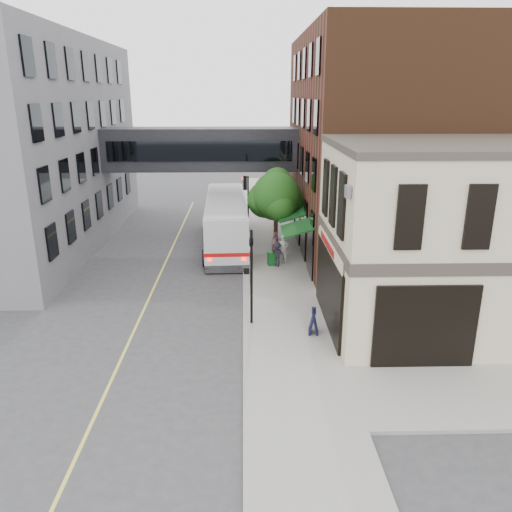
{
  "coord_description": "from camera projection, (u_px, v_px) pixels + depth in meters",
  "views": [
    {
      "loc": [
        0.08,
        -19.2,
        10.35
      ],
      "look_at": [
        0.62,
        2.53,
        3.26
      ],
      "focal_mm": 35.0,
      "sensor_mm": 36.0,
      "label": 1
    }
  ],
  "objects": [
    {
      "name": "sandwich_board",
      "position": [
        314.0,
        321.0,
        22.16
      ],
      "size": [
        0.49,
        0.69,
        1.14
      ],
      "primitive_type": "cube",
      "rotation": [
        0.0,
        0.0,
        -0.13
      ],
      "color": "black",
      "rests_on": "sidewalk_main"
    },
    {
      "name": "street_sign_pole",
      "position": [
        250.0,
        254.0,
        27.52
      ],
      "size": [
        0.08,
        0.75,
        3.0
      ],
      "color": "gray",
      "rests_on": "sidewalk_main"
    },
    {
      "name": "sidewalk_main",
      "position": [
        272.0,
        248.0,
        34.79
      ],
      "size": [
        4.0,
        60.0,
        0.15
      ],
      "primitive_type": "cube",
      "color": "gray",
      "rests_on": "ground"
    },
    {
      "name": "street_tree",
      "position": [
        276.0,
        196.0,
        32.86
      ],
      "size": [
        3.8,
        3.2,
        5.6
      ],
      "color": "#382619",
      "rests_on": "sidewalk_main"
    },
    {
      "name": "corner_building",
      "position": [
        443.0,
        238.0,
        22.26
      ],
      "size": [
        10.19,
        8.12,
        8.45
      ],
      "color": "beige",
      "rests_on": "ground"
    },
    {
      "name": "pedestrian_a",
      "position": [
        283.0,
        249.0,
        31.25
      ],
      "size": [
        0.71,
        0.51,
        1.81
      ],
      "primitive_type": "imported",
      "rotation": [
        0.0,
        0.0,
        0.13
      ],
      "color": "silver",
      "rests_on": "sidewalk_main"
    },
    {
      "name": "brick_building",
      "position": [
        389.0,
        146.0,
        33.78
      ],
      "size": [
        13.76,
        18.0,
        14.0
      ],
      "color": "#4D2B18",
      "rests_on": "ground"
    },
    {
      "name": "bus",
      "position": [
        226.0,
        220.0,
        35.22
      ],
      "size": [
        3.38,
        12.49,
        3.34
      ],
      "color": "silver",
      "rests_on": "ground"
    },
    {
      "name": "newspaper_box",
      "position": [
        271.0,
        259.0,
        31.03
      ],
      "size": [
        0.52,
        0.49,
        0.84
      ],
      "primitive_type": "cube",
      "rotation": [
        0.0,
        0.0,
        0.33
      ],
      "color": "#14581F",
      "rests_on": "sidewalk_main"
    },
    {
      "name": "traffic_signal_far",
      "position": [
        246.0,
        194.0,
        36.58
      ],
      "size": [
        0.53,
        0.28,
        4.5
      ],
      "color": "black",
      "rests_on": "sidewalk_main"
    },
    {
      "name": "pedestrian_c",
      "position": [
        277.0,
        254.0,
        30.7
      ],
      "size": [
        1.16,
        1.0,
        1.56
      ],
      "primitive_type": "imported",
      "rotation": [
        0.0,
        0.0,
        -0.51
      ],
      "color": "black",
      "rests_on": "sidewalk_main"
    },
    {
      "name": "lane_marking",
      "position": [
        162.0,
        269.0,
        30.84
      ],
      "size": [
        0.12,
        40.0,
        0.01
      ],
      "primitive_type": "cube",
      "color": "#D8CC4C",
      "rests_on": "ground"
    },
    {
      "name": "pedestrian_b",
      "position": [
        277.0,
        244.0,
        32.61
      ],
      "size": [
        1.01,
        0.94,
        1.67
      ],
      "primitive_type": "imported",
      "rotation": [
        0.0,
        0.0,
        0.48
      ],
      "color": "#BF7C81",
      "rests_on": "sidewalk_main"
    },
    {
      "name": "traffic_signal_near",
      "position": [
        251.0,
        266.0,
        22.44
      ],
      "size": [
        0.44,
        0.22,
        4.6
      ],
      "color": "black",
      "rests_on": "sidewalk_main"
    },
    {
      "name": "skyway_bridge",
      "position": [
        201.0,
        149.0,
        36.48
      ],
      "size": [
        14.0,
        3.18,
        3.0
      ],
      "color": "black",
      "rests_on": "ground"
    },
    {
      "name": "ground",
      "position": [
        243.0,
        346.0,
        21.46
      ],
      "size": [
        120.0,
        120.0,
        0.0
      ],
      "primitive_type": "plane",
      "color": "#38383A",
      "rests_on": "ground"
    }
  ]
}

